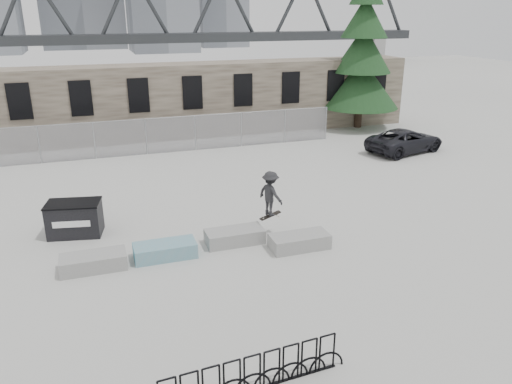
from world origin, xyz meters
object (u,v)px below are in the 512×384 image
planter_center_right (235,236)px  planter_far_left (93,261)px  skateboarder (270,194)px  dumpster (75,218)px  planter_center_left (165,250)px  spruce_tree (362,57)px  bike_rack (252,374)px  suv (405,140)px  planter_offset (299,241)px

planter_center_right → planter_far_left: bearing=-175.3°
planter_center_right → skateboarder: skateboarder is taller
dumpster → planter_far_left: bearing=-68.5°
planter_center_left → spruce_tree: 22.07m
planter_center_left → bike_rack: bike_rack is taller
planter_far_left → suv: suv is taller
planter_center_right → planter_offset: 2.25m
planter_far_left → spruce_tree: bearing=40.3°
dumpster → suv: 18.59m
planter_far_left → suv: (17.14, 8.64, 0.39)m
planter_far_left → spruce_tree: 23.76m
skateboarder → planter_far_left: bearing=70.3°
planter_center_left → planter_center_right: bearing=7.0°
planter_center_right → bike_rack: bike_rack is taller
dumpster → spruce_tree: 22.40m
bike_rack → skateboarder: skateboarder is taller
skateboarder → planter_center_right: bearing=75.2°
planter_center_left → skateboarder: (3.86, 0.57, 1.29)m
planter_center_right → bike_rack: bearing=-103.3°
dumpster → bike_rack: bearing=-58.3°
skateboarder → suv: bearing=-79.9°
planter_offset → bike_rack: 6.94m
bike_rack → skateboarder: (3.06, 7.27, 1.12)m
planter_center_left → suv: size_ratio=0.42×
bike_rack → suv: (14.11, 15.25, 0.22)m
planter_center_left → bike_rack: bearing=-83.2°
planter_center_right → skateboarder: bearing=11.0°
planter_center_left → planter_offset: 4.49m
bike_rack → suv: 20.78m
dumpster → planter_offset: bearing=-15.3°
planter_far_left → skateboarder: size_ratio=1.14×
dumpster → skateboarder: skateboarder is taller
planter_far_left → planter_offset: 6.70m
planter_far_left → bike_rack: bearing=-65.3°
skateboarder → spruce_tree: bearing=-64.8°
dumpster → skateboarder: size_ratio=1.17×
planter_center_left → dumpster: bearing=134.7°
planter_far_left → dumpster: (-0.53, 2.87, 0.35)m
suv → skateboarder: (-11.05, -7.98, 0.91)m
spruce_tree → planter_center_left: bearing=-136.0°
planter_center_left → planter_center_right: 2.47m
dumpster → suv: (17.67, 5.76, 0.04)m
spruce_tree → planter_center_right: bearing=-131.7°
bike_rack → spruce_tree: bearing=55.8°
planter_far_left → planter_center_right: size_ratio=1.00×
planter_offset → spruce_tree: 19.83m
bike_rack → suv: size_ratio=0.95×
planter_center_left → suv: suv is taller
planter_offset → bike_rack: size_ratio=0.45×
suv → bike_rack: bearing=122.8°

